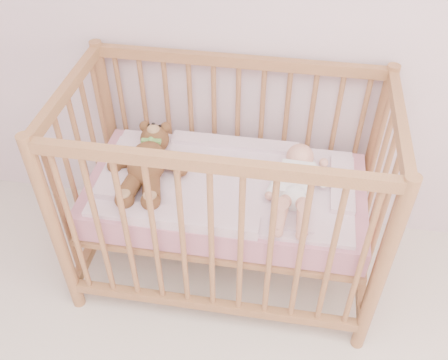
# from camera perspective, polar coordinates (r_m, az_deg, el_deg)

# --- Properties ---
(crib) EXTENTS (1.36, 0.76, 1.00)m
(crib) POSITION_cam_1_polar(r_m,az_deg,el_deg) (2.22, 0.21, -1.43)
(crib) COLOR #9F7543
(crib) RESTS_ON floor
(mattress) EXTENTS (1.22, 0.62, 0.13)m
(mattress) POSITION_cam_1_polar(r_m,az_deg,el_deg) (2.23, 0.21, -1.71)
(mattress) COLOR pink
(mattress) RESTS_ON crib
(blanket) EXTENTS (1.10, 0.58, 0.06)m
(blanket) POSITION_cam_1_polar(r_m,az_deg,el_deg) (2.18, 0.21, -0.29)
(blanket) COLOR pink
(blanket) RESTS_ON mattress
(baby) EXTENTS (0.28, 0.55, 0.13)m
(baby) POSITION_cam_1_polar(r_m,az_deg,el_deg) (2.10, 8.30, -0.06)
(baby) COLOR white
(baby) RESTS_ON blanket
(teddy_bear) EXTENTS (0.41, 0.55, 0.15)m
(teddy_bear) POSITION_cam_1_polar(r_m,az_deg,el_deg) (2.18, -8.82, 2.00)
(teddy_bear) COLOR brown
(teddy_bear) RESTS_ON blanket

